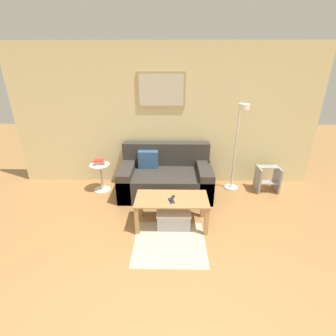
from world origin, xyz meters
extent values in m
cube|color=beige|center=(0.00, 3.15, 1.27)|extent=(5.60, 0.06, 2.55)
cube|color=tan|center=(-0.06, 3.10, 1.77)|extent=(0.84, 0.02, 0.60)
cube|color=beige|center=(-0.06, 3.09, 1.77)|extent=(0.77, 0.01, 0.53)
cube|color=#C1B299|center=(0.11, 1.25, 0.00)|extent=(0.95, 0.90, 0.01)
cube|color=#38332D|center=(0.02, 2.61, 0.21)|extent=(1.61, 0.93, 0.42)
cube|color=#38332D|center=(0.02, 2.98, 0.64)|extent=(1.61, 0.20, 0.43)
cube|color=#38332D|center=(-0.67, 2.61, 0.27)|extent=(0.24, 0.93, 0.54)
cube|color=#38332D|center=(0.71, 2.61, 0.27)|extent=(0.24, 0.93, 0.54)
cube|color=#335684|center=(-0.30, 2.81, 0.58)|extent=(0.36, 0.14, 0.32)
cube|color=#AD7F4C|center=(0.13, 1.66, 0.44)|extent=(1.03, 0.50, 0.02)
cube|color=#AD7F4C|center=(-0.35, 1.44, 0.21)|extent=(0.06, 0.06, 0.43)
cube|color=#AD7F4C|center=(0.61, 1.44, 0.21)|extent=(0.06, 0.06, 0.43)
cube|color=#AD7F4C|center=(-0.35, 1.87, 0.21)|extent=(0.06, 0.06, 0.43)
cube|color=#AD7F4C|center=(0.61, 1.87, 0.21)|extent=(0.06, 0.06, 0.43)
cube|color=#B2B2B7|center=(0.16, 1.70, 0.12)|extent=(0.47, 0.43, 0.23)
cube|color=silver|center=(0.16, 1.70, 0.24)|extent=(0.49, 0.46, 0.02)
cylinder|color=silver|center=(1.27, 2.83, 0.01)|extent=(0.26, 0.26, 0.02)
cylinder|color=silver|center=(1.27, 2.83, 0.81)|extent=(0.03, 0.03, 1.58)
cylinder|color=silver|center=(1.27, 2.72, 1.60)|extent=(0.02, 0.23, 0.02)
cylinder|color=white|center=(1.27, 2.60, 1.57)|extent=(0.17, 0.17, 0.09)
cylinder|color=silver|center=(-1.18, 2.70, 0.01)|extent=(0.31, 0.31, 0.01)
cylinder|color=silver|center=(-1.18, 2.70, 0.26)|extent=(0.04, 0.04, 0.49)
cylinder|color=silver|center=(-1.18, 2.70, 0.51)|extent=(0.36, 0.36, 0.02)
cube|color=silver|center=(-1.16, 2.70, 0.53)|extent=(0.21, 0.20, 0.02)
cube|color=silver|center=(-1.16, 2.70, 0.55)|extent=(0.22, 0.18, 0.02)
cube|color=#8C4C93|center=(-1.17, 2.69, 0.56)|extent=(0.18, 0.15, 0.01)
cube|color=#D18438|center=(-1.16, 2.70, 0.58)|extent=(0.20, 0.20, 0.02)
cube|color=#B73333|center=(-1.18, 2.70, 0.60)|extent=(0.18, 0.15, 0.02)
cube|color=#232328|center=(0.13, 1.64, 0.46)|extent=(0.09, 0.15, 0.02)
cube|color=#1E2338|center=(0.13, 1.58, 0.45)|extent=(0.10, 0.15, 0.01)
cube|color=#99999E|center=(1.72, 2.74, 0.23)|extent=(0.03, 0.33, 0.46)
cube|color=#99999E|center=(2.08, 2.74, 0.23)|extent=(0.03, 0.33, 0.46)
cube|color=#99999E|center=(1.90, 2.68, 0.19)|extent=(0.33, 0.15, 0.02)
cube|color=#99999E|center=(1.90, 2.80, 0.45)|extent=(0.33, 0.15, 0.02)
camera|label=1|loc=(0.12, -1.32, 2.22)|focal=26.00mm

